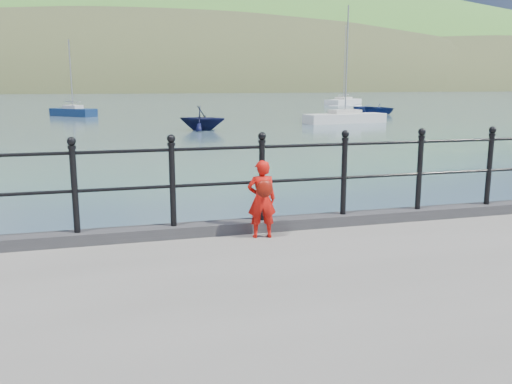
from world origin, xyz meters
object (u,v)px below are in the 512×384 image
object	(u,v)px
sailboat_near	(345,119)
sailboat_port	(73,113)
sailboat_far	(343,102)
launch_blue	(375,109)
child	(262,199)
railing	(218,173)
launch_navy	(202,118)

from	to	relation	value
sailboat_near	sailboat_port	distance (m)	24.71
sailboat_far	launch_blue	bearing A→B (deg)	-147.81
child	launch_blue	size ratio (longest dim) A/B	0.21
sailboat_port	launch_blue	bearing A→B (deg)	37.77
railing	launch_blue	xyz separation A→B (m)	(24.05, 41.33, -1.32)
child	sailboat_near	size ratio (longest dim) A/B	0.12
railing	sailboat_near	xyz separation A→B (m)	(16.03, 30.83, -1.48)
railing	launch_blue	bearing A→B (deg)	59.81
sailboat_far	child	bearing A→B (deg)	-156.00
railing	sailboat_far	world-z (taller)	sailboat_far
railing	child	size ratio (longest dim) A/B	17.79
railing	sailboat_far	distance (m)	71.27
railing	sailboat_port	world-z (taller)	sailboat_port
launch_blue	sailboat_near	distance (m)	13.21
launch_blue	sailboat_port	bearing A→B (deg)	155.51
launch_navy	sailboat_far	xyz separation A→B (m)	(26.53, 36.66, -0.44)
child	sailboat_near	distance (m)	34.84
sailboat_near	child	bearing A→B (deg)	-124.24
child	launch_navy	world-z (taller)	child
launch_blue	sailboat_far	distance (m)	23.85
launch_navy	sailboat_far	distance (m)	45.25
sailboat_port	sailboat_far	size ratio (longest dim) A/B	0.63
sailboat_near	sailboat_port	bearing A→B (deg)	136.87
railing	launch_navy	distance (m)	27.85
railing	sailboat_far	bearing A→B (deg)	64.12
launch_blue	sailboat_port	xyz separation A→B (m)	(-28.17, 3.81, -0.16)
sailboat_far	railing	bearing A→B (deg)	-156.48
sailboat_port	child	bearing A→B (deg)	-38.72
child	railing	bearing A→B (deg)	-26.49
launch_navy	railing	bearing A→B (deg)	-160.87
child	launch_navy	bearing A→B (deg)	-91.51
launch_blue	sailboat_far	size ratio (longest dim) A/B	0.44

